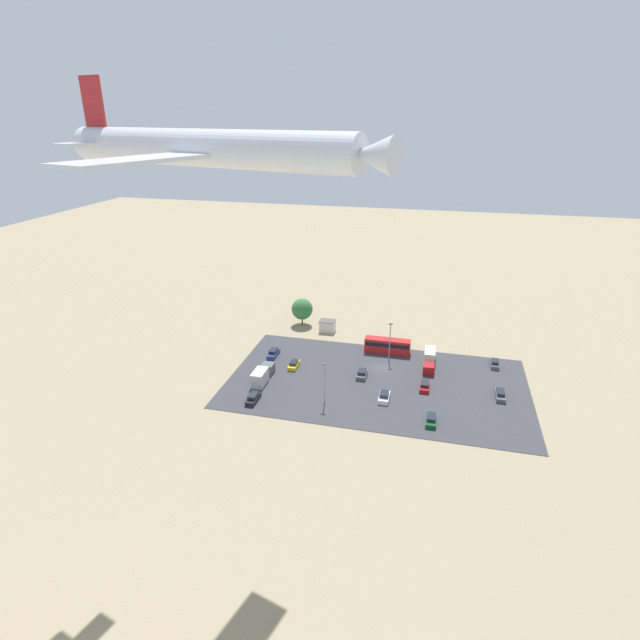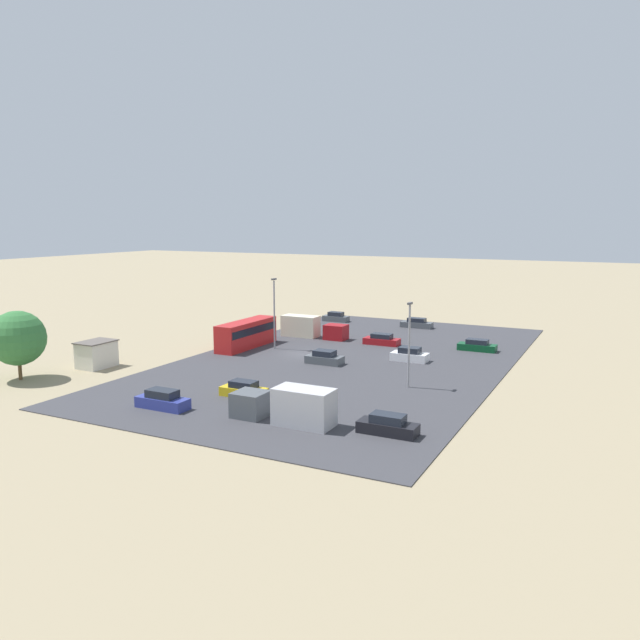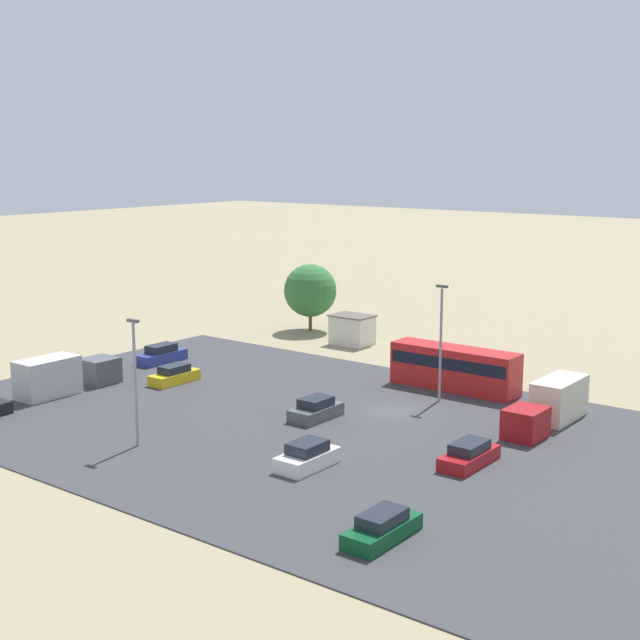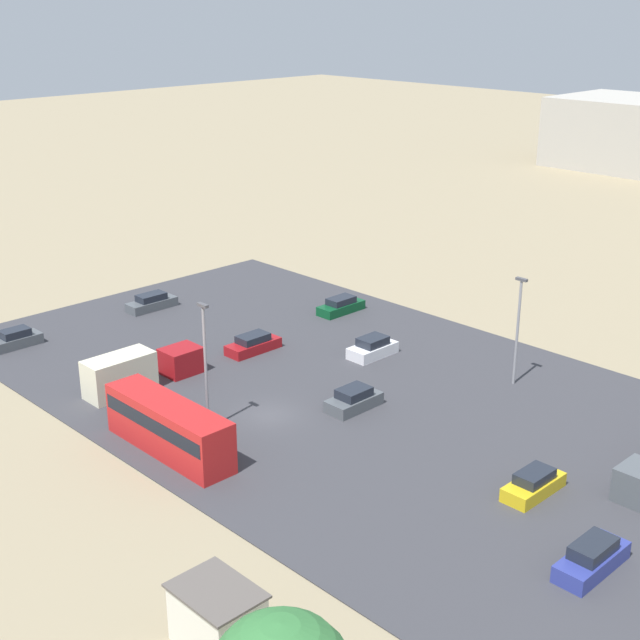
# 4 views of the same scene
# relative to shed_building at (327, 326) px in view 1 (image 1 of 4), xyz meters

# --- Properties ---
(ground_plane) EXTENTS (400.00, 400.00, 0.00)m
(ground_plane) POSITION_rel_shed_building_xyz_m (-15.85, 16.82, -1.47)
(ground_plane) COLOR gray
(parking_lot_surface) EXTENTS (60.87, 34.92, 0.08)m
(parking_lot_surface) POSITION_rel_shed_building_xyz_m (-15.85, 23.50, -1.43)
(parking_lot_surface) COLOR #38383D
(parking_lot_surface) RESTS_ON ground
(shed_building) EXTENTS (4.03, 3.00, 2.92)m
(shed_building) POSITION_rel_shed_building_xyz_m (0.00, 0.00, 0.00)
(shed_building) COLOR silver
(shed_building) RESTS_ON ground
(bus) EXTENTS (10.46, 2.61, 3.37)m
(bus) POSITION_rel_shed_building_xyz_m (-16.32, 8.89, 0.43)
(bus) COLOR red
(bus) RESTS_ON ground
(parked_car_0) EXTENTS (1.77, 4.75, 1.64)m
(parked_car_0) POSITION_rel_shed_building_xyz_m (8.85, 16.84, -0.71)
(parked_car_0) COLOR navy
(parked_car_0) RESTS_ON ground
(parked_car_1) EXTENTS (1.80, 4.63, 1.43)m
(parked_car_1) POSITION_rel_shed_building_xyz_m (-27.29, 35.54, -0.79)
(parked_car_1) COLOR #0C4723
(parked_car_1) RESTS_ON ground
(parked_car_2) EXTENTS (1.75, 4.72, 1.47)m
(parked_car_2) POSITION_rel_shed_building_xyz_m (-40.13, 23.63, -0.78)
(parked_car_2) COLOR #4C5156
(parked_car_2) RESTS_ON ground
(parked_car_3) EXTENTS (1.88, 4.64, 1.45)m
(parked_car_3) POSITION_rel_shed_building_xyz_m (-25.59, 23.62, -0.79)
(parked_car_3) COLOR maroon
(parked_car_3) RESTS_ON ground
(parked_car_4) EXTENTS (1.98, 4.17, 1.59)m
(parked_car_4) POSITION_rel_shed_building_xyz_m (-18.16, 29.89, -0.73)
(parked_car_4) COLOR silver
(parked_car_4) RESTS_ON ground
(parked_car_5) EXTENTS (1.98, 4.13, 1.53)m
(parked_car_5) POSITION_rel_shed_building_xyz_m (-12.50, 21.80, -0.75)
(parked_car_5) COLOR #4C5156
(parked_car_5) RESTS_ON ground
(parked_car_6) EXTENTS (1.74, 4.11, 1.51)m
(parked_car_6) POSITION_rel_shed_building_xyz_m (-40.07, 10.24, -0.76)
(parked_car_6) COLOR #4C5156
(parked_car_6) RESTS_ON ground
(parked_car_7) EXTENTS (1.74, 4.56, 1.55)m
(parked_car_7) POSITION_rel_shed_building_xyz_m (6.37, 36.38, -0.74)
(parked_car_7) COLOR black
(parked_car_7) RESTS_ON ground
(parked_car_8) EXTENTS (1.74, 4.32, 1.47)m
(parked_car_8) POSITION_rel_shed_building_xyz_m (2.70, 21.04, -0.78)
(parked_car_8) COLOR gold
(parked_car_8) RESTS_ON ground
(parked_truck_0) EXTENTS (2.32, 9.42, 2.90)m
(parked_truck_0) POSITION_rel_shed_building_xyz_m (-26.06, 12.94, -0.06)
(parked_truck_0) COLOR maroon
(parked_truck_0) RESTS_ON ground
(parked_truck_1) EXTENTS (2.50, 8.62, 2.97)m
(parked_truck_1) POSITION_rel_shed_building_xyz_m (7.41, 28.39, -0.03)
(parked_truck_1) COLOR #4C5156
(parked_truck_1) RESTS_ON ground
(tree_near_shed) EXTENTS (5.55, 5.55, 7.06)m
(tree_near_shed) POSITION_rel_shed_building_xyz_m (7.46, -2.84, 2.81)
(tree_near_shed) COLOR brown
(tree_near_shed) RESTS_ON ground
(light_pole_lot_centre) EXTENTS (0.90, 0.28, 8.85)m
(light_pole_lot_centre) POSITION_rel_shed_building_xyz_m (-17.10, 12.55, 3.47)
(light_pole_lot_centre) COLOR gray
(light_pole_lot_centre) RESTS_ON ground
(light_pole_lot_edge) EXTENTS (0.90, 0.28, 8.26)m
(light_pole_lot_edge) POSITION_rel_shed_building_xyz_m (-7.10, 33.44, 3.17)
(light_pole_lot_edge) COLOR gray
(light_pole_lot_edge) RESTS_ON ground
(airplane) EXTENTS (37.36, 31.40, 8.85)m
(airplane) POSITION_rel_shed_building_xyz_m (-3.26, 66.32, 46.87)
(airplane) COLOR silver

